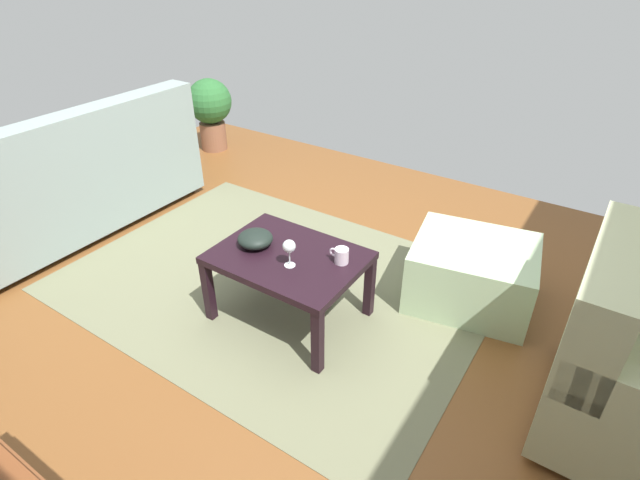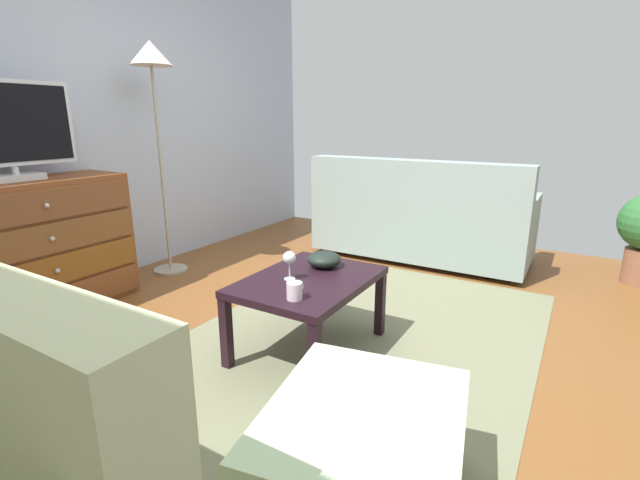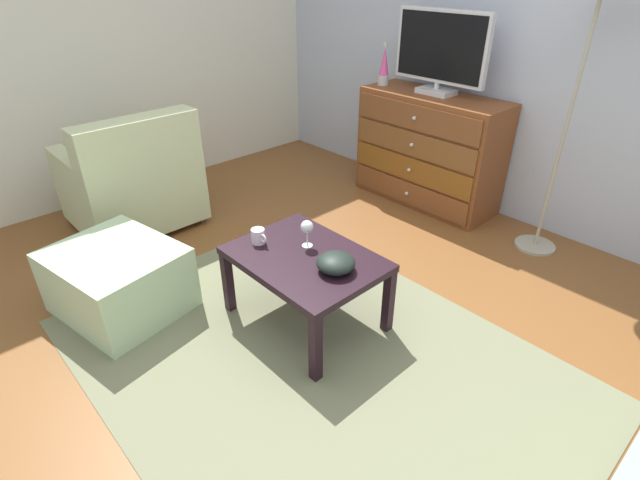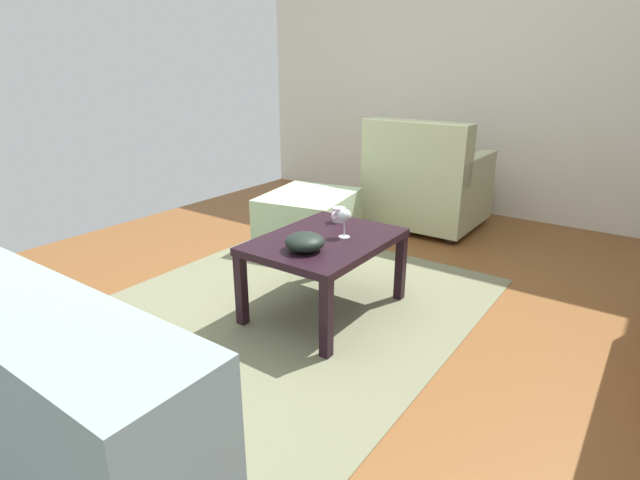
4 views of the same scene
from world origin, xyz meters
The scene contains 9 objects.
ground_plane centered at (0.00, 0.00, -0.03)m, with size 5.63×4.70×0.05m, color brown.
area_rug centered at (0.20, -0.20, 0.00)m, with size 2.60×1.90×0.01m, color #717355.
coffee_table centered at (-0.08, 0.00, 0.38)m, with size 0.81×0.60×0.43m.
wine_glass centered at (-0.15, 0.08, 0.55)m, with size 0.07×0.07×0.16m.
mug centered at (-0.36, -0.10, 0.47)m, with size 0.11×0.08×0.08m.
bowl_decorative centered at (0.13, 0.02, 0.48)m, with size 0.20×0.20×0.09m, color black.
couch_large centered at (1.89, 0.03, 0.36)m, with size 0.85×1.91×0.93m.
ottoman centered at (-0.90, -0.72, 0.20)m, with size 0.70×0.60×0.39m, color #B2CFA2.
potted_plant centered at (2.16, -1.70, 0.43)m, with size 0.44×0.44×0.72m.
Camera 1 is at (-1.46, 1.77, 1.93)m, focal length 27.62 mm.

